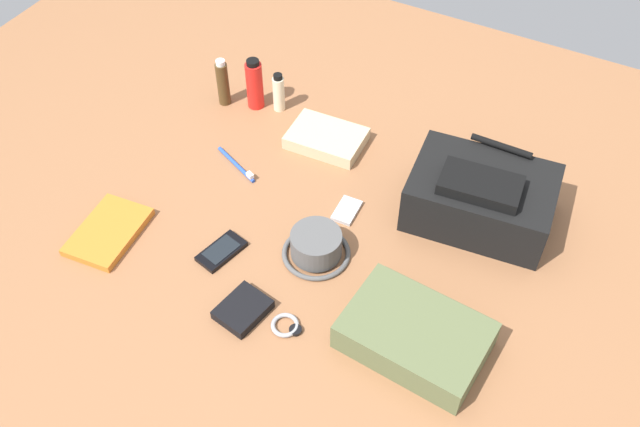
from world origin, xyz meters
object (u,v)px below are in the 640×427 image
at_px(toiletry_pouch, 416,334).
at_px(sunscreen_spray, 255,84).
at_px(cologne_bottle, 223,83).
at_px(toothbrush, 238,166).
at_px(wristwatch, 286,326).
at_px(wallet, 243,309).
at_px(media_player, 347,211).
at_px(lotion_bottle, 279,93).
at_px(cell_phone, 221,251).
at_px(backpack, 481,197).
at_px(paperback_novel, 108,232).
at_px(folded_towel, 326,138).
at_px(bucket_hat, 316,246).

distance_m(toiletry_pouch, sunscreen_spray, 0.88).
bearing_deg(cologne_bottle, toothbrush, -49.64).
bearing_deg(toiletry_pouch, wristwatch, -159.86).
bearing_deg(sunscreen_spray, toothbrush, -68.90).
bearing_deg(wallet, wristwatch, 16.88).
bearing_deg(media_player, toothbrush, 179.02).
xyz_separation_m(lotion_bottle, cell_phone, (0.15, -0.52, -0.05)).
relative_size(backpack, wallet, 3.27).
distance_m(lotion_bottle, paperback_novel, 0.62).
bearing_deg(cologne_bottle, media_player, -23.36).
relative_size(toiletry_pouch, folded_towel, 1.54).
xyz_separation_m(backpack, toothbrush, (-0.61, -0.13, -0.06)).
relative_size(backpack, media_player, 4.16).
bearing_deg(wristwatch, folded_towel, 109.42).
distance_m(bucket_hat, media_player, 0.16).
bearing_deg(toothbrush, toiletry_pouch, -23.87).
relative_size(sunscreen_spray, toothbrush, 1.03).
distance_m(sunscreen_spray, lotion_bottle, 0.07).
bearing_deg(folded_towel, lotion_bottle, 160.37).
bearing_deg(lotion_bottle, paperback_novel, -101.78).
bearing_deg(backpack, folded_towel, 172.05).
distance_m(bucket_hat, folded_towel, 0.39).
xyz_separation_m(bucket_hat, lotion_bottle, (-0.35, 0.42, 0.03)).
xyz_separation_m(lotion_bottle, toothbrush, (0.03, -0.26, -0.05)).
relative_size(bucket_hat, media_player, 1.88).
bearing_deg(wallet, lotion_bottle, 124.13).
relative_size(sunscreen_spray, paperback_novel, 0.73).
distance_m(backpack, lotion_bottle, 0.65).
xyz_separation_m(cologne_bottle, paperback_novel, (0.03, -0.55, -0.06)).
bearing_deg(paperback_novel, lotion_bottle, 78.22).
bearing_deg(sunscreen_spray, folded_towel, -10.77).
xyz_separation_m(cologne_bottle, lotion_bottle, (0.15, 0.05, -0.01)).
relative_size(sunscreen_spray, lotion_bottle, 1.30).
height_order(toiletry_pouch, wristwatch, toiletry_pouch).
height_order(lotion_bottle, toothbrush, lotion_bottle).
xyz_separation_m(paperback_novel, folded_towel, (0.31, 0.54, 0.01)).
relative_size(toothbrush, wallet, 1.37).
height_order(toiletry_pouch, paperback_novel, toiletry_pouch).
bearing_deg(wallet, toiletry_pouch, 26.81).
distance_m(backpack, bucket_hat, 0.41).
relative_size(sunscreen_spray, cell_phone, 1.23).
height_order(cologne_bottle, cell_phone, cologne_bottle).
bearing_deg(wallet, bucket_hat, 84.02).
distance_m(cologne_bottle, cell_phone, 0.56).
bearing_deg(paperback_novel, cell_phone, 16.34).
bearing_deg(wallet, cell_phone, 149.13).
xyz_separation_m(lotion_bottle, folded_towel, (0.19, -0.07, -0.04)).
bearing_deg(backpack, bucket_hat, -134.96).
height_order(backpack, cologne_bottle, backpack).
bearing_deg(bucket_hat, toiletry_pouch, -20.73).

